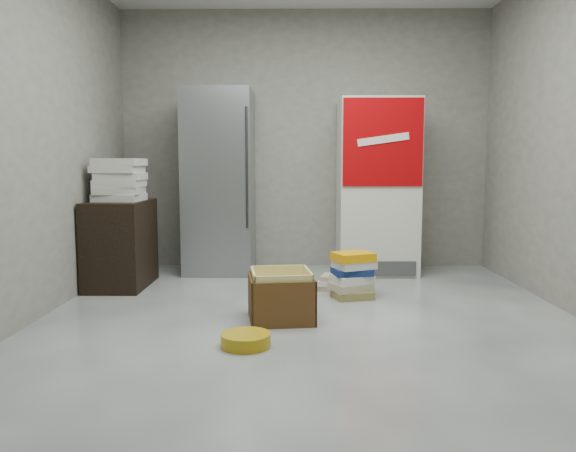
# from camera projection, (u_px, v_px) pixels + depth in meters

# --- Properties ---
(ground) EXTENTS (5.00, 5.00, 0.00)m
(ground) POSITION_uv_depth(u_px,v_px,m) (310.00, 331.00, 3.85)
(ground) COLOR silver
(ground) RESTS_ON ground
(room_shell) EXTENTS (4.04, 5.04, 2.82)m
(room_shell) POSITION_uv_depth(u_px,v_px,m) (311.00, 63.00, 3.65)
(room_shell) COLOR gray
(room_shell) RESTS_ON ground
(steel_fridge) EXTENTS (0.70, 0.72, 1.90)m
(steel_fridge) POSITION_uv_depth(u_px,v_px,m) (219.00, 182.00, 5.87)
(steel_fridge) COLOR #95999D
(steel_fridge) RESTS_ON ground
(coke_cooler) EXTENTS (0.80, 0.73, 1.80)m
(coke_cooler) POSITION_uv_depth(u_px,v_px,m) (377.00, 187.00, 5.85)
(coke_cooler) COLOR silver
(coke_cooler) RESTS_ON ground
(wood_shelf) EXTENTS (0.50, 0.80, 0.80)m
(wood_shelf) POSITION_uv_depth(u_px,v_px,m) (121.00, 244.00, 5.22)
(wood_shelf) COLOR black
(wood_shelf) RESTS_ON ground
(supply_box_stack) EXTENTS (0.43, 0.42, 0.39)m
(supply_box_stack) POSITION_uv_depth(u_px,v_px,m) (120.00, 180.00, 5.16)
(supply_box_stack) COLOR beige
(supply_box_stack) RESTS_ON wood_shelf
(phonebook_stack_main) EXTENTS (0.42, 0.37, 0.39)m
(phonebook_stack_main) POSITION_uv_depth(u_px,v_px,m) (352.00, 275.00, 4.78)
(phonebook_stack_main) COLOR olive
(phonebook_stack_main) RESTS_ON ground
(phonebook_stack_side) EXTENTS (0.39, 0.34, 0.14)m
(phonebook_stack_side) POSITION_uv_depth(u_px,v_px,m) (337.00, 283.00, 5.09)
(phonebook_stack_side) COLOR tan
(phonebook_stack_side) RESTS_ON ground
(cardboard_box) EXTENTS (0.52, 0.52, 0.37)m
(cardboard_box) POSITION_uv_depth(u_px,v_px,m) (281.00, 300.00, 4.11)
(cardboard_box) COLOR yellow
(cardboard_box) RESTS_ON ground
(bucket_lid) EXTENTS (0.32, 0.32, 0.08)m
(bucket_lid) POSITION_uv_depth(u_px,v_px,m) (246.00, 340.00, 3.52)
(bucket_lid) COLOR #BA9311
(bucket_lid) RESTS_ON ground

